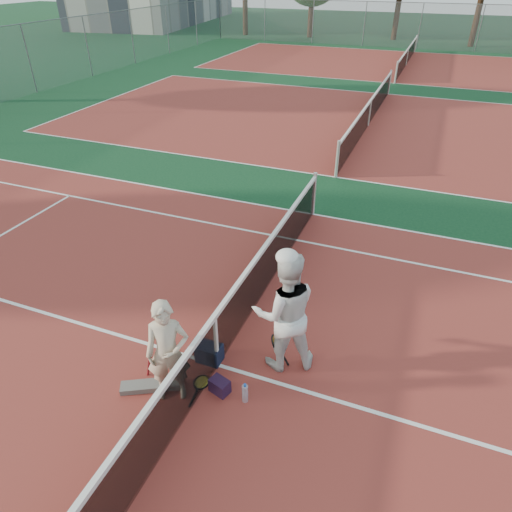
# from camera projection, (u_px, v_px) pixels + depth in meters

# --- Properties ---
(ground) EXTENTS (130.00, 130.00, 0.00)m
(ground) POSITION_uv_depth(u_px,v_px,m) (218.00, 365.00, 7.11)
(ground) COLOR #0E361C
(ground) RESTS_ON ground
(court_main) EXTENTS (23.77, 10.97, 0.01)m
(court_main) POSITION_uv_depth(u_px,v_px,m) (218.00, 365.00, 7.11)
(court_main) COLOR maroon
(court_main) RESTS_ON ground
(court_far_a) EXTENTS (23.77, 10.97, 0.01)m
(court_far_a) POSITION_uv_depth(u_px,v_px,m) (368.00, 125.00, 17.68)
(court_far_a) COLOR maroon
(court_far_a) RESTS_ON ground
(court_far_b) EXTENTS (23.77, 10.97, 0.01)m
(court_far_b) POSITION_uv_depth(u_px,v_px,m) (406.00, 65.00, 28.26)
(court_far_b) COLOR maroon
(court_far_b) RESTS_ON ground
(net_main) EXTENTS (0.10, 10.98, 1.02)m
(net_main) POSITION_uv_depth(u_px,v_px,m) (216.00, 341.00, 6.84)
(net_main) COLOR black
(net_main) RESTS_ON ground
(net_far_a) EXTENTS (0.10, 10.98, 1.02)m
(net_far_a) POSITION_uv_depth(u_px,v_px,m) (370.00, 112.00, 17.41)
(net_far_a) COLOR black
(net_far_a) RESTS_ON ground
(net_far_b) EXTENTS (0.10, 10.98, 1.02)m
(net_far_b) POSITION_uv_depth(u_px,v_px,m) (407.00, 56.00, 27.99)
(net_far_b) COLOR black
(net_far_b) RESTS_ON ground
(fence_back) EXTENTS (32.00, 0.06, 3.00)m
(fence_back) POSITION_uv_depth(u_px,v_px,m) (420.00, 26.00, 32.94)
(fence_back) COLOR slate
(fence_back) RESTS_ON ground
(player_a) EXTENTS (0.72, 0.63, 1.65)m
(player_a) POSITION_uv_depth(u_px,v_px,m) (168.00, 352.00, 6.19)
(player_a) COLOR #C6B59A
(player_a) RESTS_ON ground
(player_b) EXTENTS (1.21, 1.12, 1.99)m
(player_b) POSITION_uv_depth(u_px,v_px,m) (285.00, 312.00, 6.64)
(player_b) COLOR silver
(player_b) RESTS_ON ground
(racket_red) EXTENTS (0.28, 0.30, 0.59)m
(racket_red) POSITION_uv_depth(u_px,v_px,m) (152.00, 360.00, 6.80)
(racket_red) COLOR maroon
(racket_red) RESTS_ON ground
(racket_black_held) EXTENTS (0.33, 0.31, 0.55)m
(racket_black_held) POSITION_uv_depth(u_px,v_px,m) (276.00, 350.00, 7.00)
(racket_black_held) COLOR black
(racket_black_held) RESTS_ON ground
(racket_spare) EXTENTS (0.32, 0.62, 0.03)m
(racket_spare) POSITION_uv_depth(u_px,v_px,m) (201.00, 382.00, 6.80)
(racket_spare) COLOR black
(racket_spare) RESTS_ON ground
(sports_bag_navy) EXTENTS (0.39, 0.27, 0.31)m
(sports_bag_navy) POSITION_uv_depth(u_px,v_px,m) (209.00, 353.00, 7.12)
(sports_bag_navy) COLOR black
(sports_bag_navy) RESTS_ON ground
(sports_bag_purple) EXTENTS (0.33, 0.27, 0.23)m
(sports_bag_purple) POSITION_uv_depth(u_px,v_px,m) (220.00, 386.00, 6.61)
(sports_bag_purple) COLOR black
(sports_bag_purple) RESTS_ON ground
(net_cover_canvas) EXTENTS (0.88, 0.61, 0.09)m
(net_cover_canvas) POSITION_uv_depth(u_px,v_px,m) (152.00, 386.00, 6.70)
(net_cover_canvas) COLOR #5F5B56
(net_cover_canvas) RESTS_ON ground
(water_bottle) EXTENTS (0.09, 0.09, 0.30)m
(water_bottle) POSITION_uv_depth(u_px,v_px,m) (245.00, 394.00, 6.45)
(water_bottle) COLOR silver
(water_bottle) RESTS_ON ground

